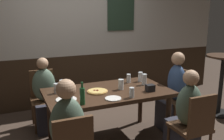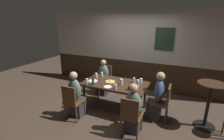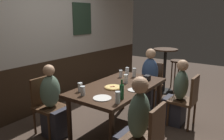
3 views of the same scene
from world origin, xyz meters
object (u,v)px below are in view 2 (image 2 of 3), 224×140
Objects in this scene: tumbler_short at (122,82)px; person_left_far at (103,80)px; tumbler_water at (87,82)px; person_left_near at (76,98)px; condiment_caddy at (131,88)px; chair_head_east at (163,101)px; chair_left_far at (105,77)px; person_head_east at (157,99)px; beer_glass_tall at (141,81)px; highball_clear at (116,87)px; plate_white_small at (108,87)px; dining_table at (115,86)px; plate_white_large at (93,81)px; pint_glass_stout at (138,83)px; person_right_near at (133,112)px; beer_glass_half at (102,75)px; chair_left_near at (72,100)px; pizza at (110,82)px; beer_bottle_green at (93,81)px; pint_glass_pale at (96,76)px; pint_glass_amber at (134,80)px; chair_right_near at (131,115)px; side_bar_table at (209,102)px.

person_left_far is at bearing 141.48° from tumbler_short.
tumbler_water is at bearing -83.84° from person_left_far.
person_left_near is 10.65× the size of condiment_caddy.
chair_left_far is (-1.96, 0.87, 0.00)m from chair_head_east.
person_head_east is 0.94m from tumbler_short.
beer_glass_tall is at bearing -25.62° from chair_left_far.
chair_left_far is 1.55m from highball_clear.
tumbler_short is at bearing -178.88° from person_head_east.
condiment_caddy reaches higher than plate_white_small.
tumbler_short is at bearing -5.35° from dining_table.
plate_white_large is at bearing -82.27° from chair_left_far.
chair_head_east is 6.26× the size of tumbler_short.
person_left_far reaches higher than tumbler_water.
tumbler_water is 1.27m from pint_glass_stout.
person_right_near is 8.75× the size of beer_glass_half.
chair_left_near is 1.45m from person_right_near.
chair_head_east is 0.78× the size of person_right_near.
pizza is at bearing -178.16° from dining_table.
condiment_caddy reaches higher than dining_table.
plate_white_large is (-0.59, -0.13, 0.09)m from dining_table.
chair_head_east is 0.16m from person_head_east.
beer_bottle_green is at bearing 53.08° from person_left_near.
pint_glass_amber is at bearing 4.03° from pint_glass_pale.
chair_left_near is (-0.72, -0.87, -0.16)m from dining_table.
chair_right_near is 0.81m from highball_clear.
pint_glass_stout is (1.23, -0.11, 0.02)m from pint_glass_pale.
person_right_near reaches higher than chair_left_far.
tumbler_short is at bearing -179.05° from chair_head_east.
beer_bottle_green is 0.40m from plate_white_small.
plate_white_small is at bearing 39.75° from chair_left_near.
person_head_east is (1.80, 0.87, 0.01)m from chair_left_near.
chair_left_near is 3.57× the size of plate_white_large.
chair_left_near is at bearing -140.25° from plate_white_small.
side_bar_table is (2.87, -0.76, 0.12)m from chair_left_far.
person_head_east is at bearing 12.92° from tumbler_water.
person_right_near is at bearing -52.03° from tumbler_short.
pint_glass_amber is at bearing 107.06° from person_right_near.
highball_clear is at bearing -158.26° from person_head_east.
tumbler_water is 1.21m from pint_glass_amber.
tumbler_water is at bearing -93.96° from plate_white_large.
dining_table is 12.53× the size of pint_glass_pale.
person_left_near is 8.19× the size of beer_glass_tall.
chair_left_near is 1.58m from person_left_far.
person_head_east is (0.35, 0.87, 0.01)m from chair_right_near.
pint_glass_pale is at bearing 175.02° from chair_head_east.
pint_glass_stout is 0.79× the size of plate_white_small.
chair_left_far is 1.08m from pizza.
beer_glass_tall is at bearing -4.05° from beer_glass_half.
tumbler_water reaches higher than chair_right_near.
beer_glass_tall reaches higher than beer_glass_half.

